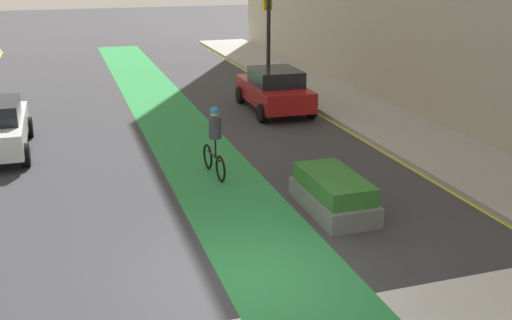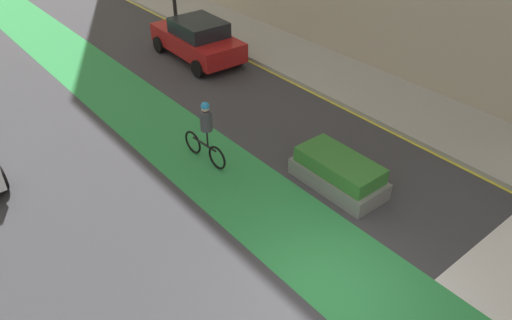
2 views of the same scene
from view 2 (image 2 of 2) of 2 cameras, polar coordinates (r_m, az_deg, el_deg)
ground_plane at (r=10.18m, az=8.34°, el=-15.29°), size 120.00×120.00×0.00m
bike_lane_paint at (r=10.60m, az=11.29°, el=-13.11°), size 2.40×60.00×0.01m
curb_stripe_right at (r=14.21m, az=25.25°, el=-2.06°), size 0.16×60.00×0.01m
car_red_right_far at (r=19.60m, az=-6.79°, el=13.75°), size 2.14×4.26×1.57m
cyclist_in_lane at (r=13.08m, az=-5.89°, el=3.33°), size 0.32×1.73×1.86m
median_planter at (r=12.59m, az=9.53°, el=-1.48°), size 1.19×2.44×0.85m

